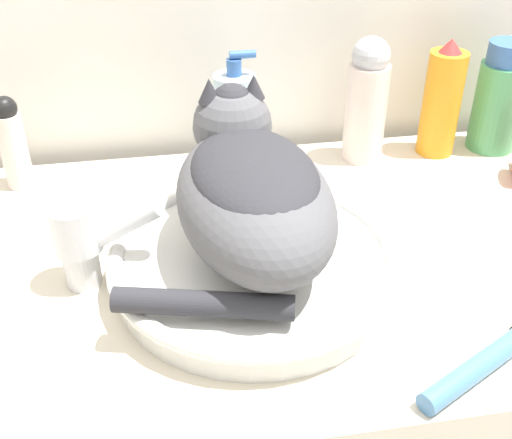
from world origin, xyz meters
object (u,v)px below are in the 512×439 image
(faucet, at_px, (84,238))
(spray_bottle_trigger, at_px, (442,102))
(lotion_bottle_white, at_px, (367,100))
(cream_tube, at_px, (482,364))
(mouthwash_bottle, at_px, (499,99))
(deodorant_stick, at_px, (12,143))
(soap_pump_bottle, at_px, (235,122))
(cat, at_px, (251,188))

(faucet, xyz_separation_m, spray_bottle_trigger, (0.56, 0.26, 0.02))
(lotion_bottle_white, bearing_deg, faucet, -148.58)
(cream_tube, bearing_deg, mouthwash_bottle, 62.51)
(faucet, height_order, deodorant_stick, deodorant_stick)
(faucet, height_order, spray_bottle_trigger, spray_bottle_trigger)
(mouthwash_bottle, bearing_deg, lotion_bottle_white, -180.00)
(faucet, bearing_deg, cream_tube, -19.58)
(deodorant_stick, relative_size, cream_tube, 0.88)
(lotion_bottle_white, bearing_deg, deodorant_stick, 180.00)
(lotion_bottle_white, xyz_separation_m, cream_tube, (-0.02, -0.49, -0.09))
(deodorant_stick, bearing_deg, lotion_bottle_white, 0.00)
(mouthwash_bottle, relative_size, cream_tube, 1.10)
(soap_pump_bottle, height_order, cream_tube, soap_pump_bottle)
(lotion_bottle_white, relative_size, cream_tube, 1.23)
(faucet, bearing_deg, lotion_bottle_white, 40.35)
(cat, xyz_separation_m, soap_pump_bottle, (0.02, 0.28, -0.05))
(spray_bottle_trigger, height_order, lotion_bottle_white, lotion_bottle_white)
(faucet, relative_size, spray_bottle_trigger, 0.70)
(cat, bearing_deg, cream_tube, -138.14)
(lotion_bottle_white, height_order, mouthwash_bottle, lotion_bottle_white)
(mouthwash_bottle, bearing_deg, deodorant_stick, -180.00)
(cat, distance_m, spray_bottle_trigger, 0.46)
(faucet, bearing_deg, deodorant_stick, 122.98)
(mouthwash_bottle, distance_m, cream_tube, 0.55)
(cat, height_order, faucet, cat)
(faucet, xyz_separation_m, mouthwash_bottle, (0.66, 0.26, 0.02))
(cat, relative_size, soap_pump_bottle, 1.62)
(cat, distance_m, deodorant_stick, 0.43)
(spray_bottle_trigger, distance_m, lotion_bottle_white, 0.13)
(cat, height_order, lotion_bottle_white, cat)
(faucet, xyz_separation_m, deodorant_stick, (-0.12, 0.26, 0.01))
(lotion_bottle_white, bearing_deg, spray_bottle_trigger, 0.00)
(spray_bottle_trigger, xyz_separation_m, cream_tube, (-0.15, -0.49, -0.08))
(faucet, distance_m, soap_pump_bottle, 0.34)
(cat, xyz_separation_m, faucet, (-0.20, 0.02, -0.06))
(cat, relative_size, faucet, 2.32)
(soap_pump_bottle, relative_size, spray_bottle_trigger, 1.00)
(faucet, bearing_deg, spray_bottle_trigger, 34.12)
(soap_pump_bottle, relative_size, deodorant_stick, 1.32)
(mouthwash_bottle, height_order, cream_tube, mouthwash_bottle)
(cat, relative_size, spray_bottle_trigger, 1.62)
(soap_pump_bottle, height_order, spray_bottle_trigger, same)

